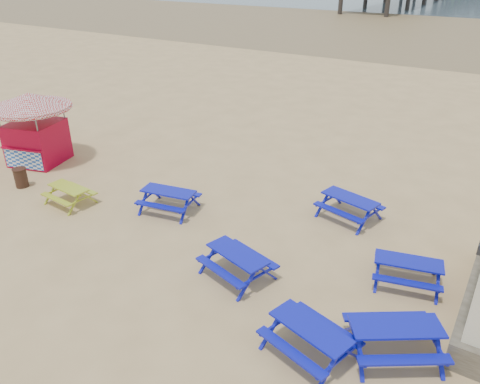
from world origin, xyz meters
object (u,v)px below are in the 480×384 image
Objects in this scene: ice_cream_kiosk at (33,119)px; picnic_table_blue_a at (169,200)px; picnic_table_yellow at (70,195)px; picnic_table_blue_b at (349,208)px; litter_bin at (21,178)px.

picnic_table_blue_a is at bearing -19.30° from ice_cream_kiosk.
ice_cream_kiosk is (-4.26, 1.94, 1.58)m from picnic_table_yellow.
picnic_table_blue_b is at bearing 16.08° from picnic_table_blue_a.
picnic_table_blue_a reaches higher than litter_bin.
picnic_table_yellow is at bearing 1.13° from litter_bin.
ice_cream_kiosk is at bearing 159.47° from picnic_table_yellow.
ice_cream_kiosk is (-7.63, 0.43, 1.53)m from picnic_table_blue_a.
picnic_table_blue_b is at bearing -5.71° from ice_cream_kiosk.
picnic_table_blue_b is 1.30× the size of picnic_table_yellow.
ice_cream_kiosk is at bearing 127.34° from litter_bin.
picnic_table_yellow is 0.40× the size of ice_cream_kiosk.
picnic_table_yellow is at bearing -166.85° from picnic_table_blue_a.
picnic_table_yellow is at bearing -40.62° from ice_cream_kiosk.
picnic_table_yellow is 2.22× the size of litter_bin.
ice_cream_kiosk is at bearing 165.73° from picnic_table_blue_a.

